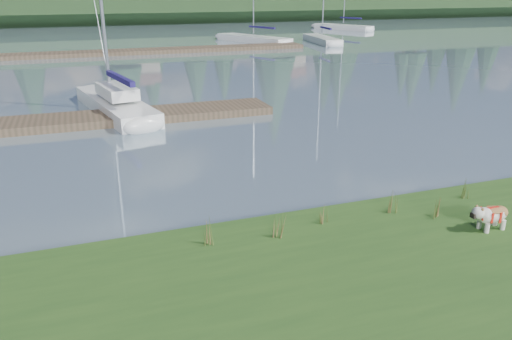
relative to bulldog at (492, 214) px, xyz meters
name	(u,v)px	position (x,y,z in m)	size (l,w,h in m)	color
ground	(120,54)	(-4.06, 33.58, -0.68)	(200.00, 200.00, 0.00)	gray
ridge	(92,4)	(-4.06, 76.58, 1.82)	(200.00, 20.00, 5.00)	#1B3017
bulldog	(492,214)	(0.00, 0.00, 0.00)	(0.87, 0.38, 0.53)	silver
sailboat_main	(111,100)	(-6.12, 14.69, -0.26)	(3.06, 8.04, 11.45)	white
dock_near	(63,122)	(-8.06, 12.58, -0.53)	(16.00, 2.00, 0.30)	#4C3D2C
dock_far	(146,51)	(-2.06, 33.58, -0.53)	(26.00, 2.20, 0.30)	#4C3D2C
sailboat_bg_3	(247,38)	(8.31, 39.45, -0.36)	(5.51, 9.49, 13.82)	white
sailboat_bg_4	(319,39)	(14.45, 36.54, -0.35)	(2.60, 8.01, 11.61)	white
sailboat_bg_5	(338,27)	(23.51, 49.62, -0.36)	(5.17, 8.66, 12.39)	white
weed_0	(280,225)	(-4.05, 1.05, -0.06)	(0.17, 0.14, 0.64)	#475B23
weed_1	(323,214)	(-2.97, 1.39, -0.14)	(0.17, 0.14, 0.45)	#475B23
weed_2	(393,202)	(-1.36, 1.33, -0.10)	(0.17, 0.14, 0.54)	#475B23
weed_3	(206,232)	(-5.44, 1.28, -0.08)	(0.17, 0.14, 0.60)	#475B23
weed_4	(435,208)	(-0.69, 0.80, -0.12)	(0.17, 0.14, 0.49)	#475B23
weed_5	(465,188)	(0.62, 1.43, -0.10)	(0.17, 0.14, 0.55)	#475B23
mud_lip	(263,230)	(-4.06, 1.98, -0.61)	(60.00, 0.50, 0.14)	#33281C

